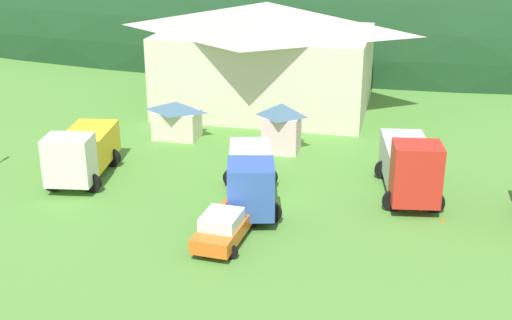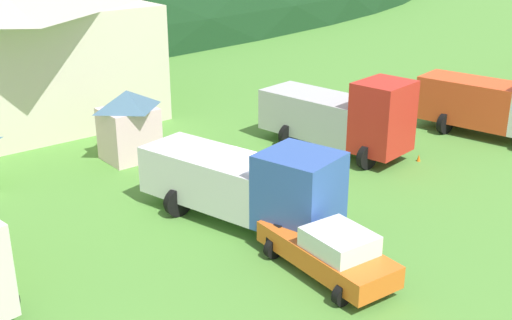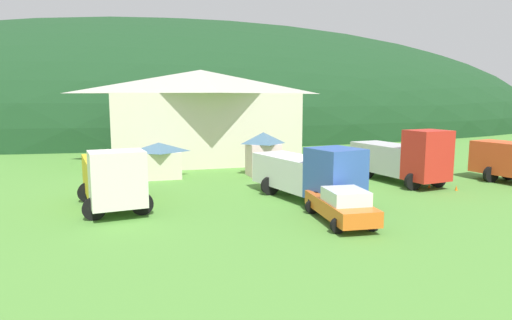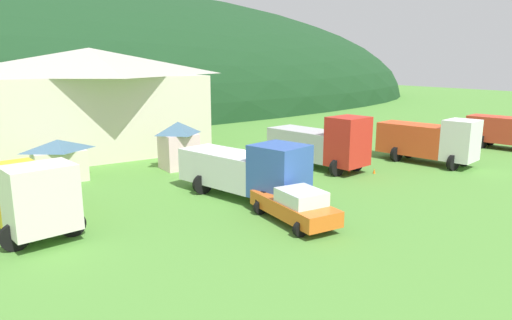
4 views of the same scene
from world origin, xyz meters
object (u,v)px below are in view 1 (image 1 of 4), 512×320
at_px(play_shed_pink, 282,127).
at_px(play_shed_cream, 177,119).
at_px(depot_building, 267,55).
at_px(heavy_rig_striped, 82,152).
at_px(traffic_cone_near_pickup, 442,222).
at_px(box_truck_blue, 251,177).
at_px(crane_truck_red, 410,165).
at_px(traffic_cone_mid_row, 421,211).
at_px(service_pickup_orange, 225,225).

bearing_deg(play_shed_pink, play_shed_cream, 172.43).
distance_m(depot_building, heavy_rig_striped, 18.41).
bearing_deg(traffic_cone_near_pickup, depot_building, 126.05).
bearing_deg(box_truck_blue, depot_building, 175.76).
bearing_deg(play_shed_cream, crane_truck_red, -22.17).
distance_m(depot_building, crane_truck_red, 18.84).
distance_m(crane_truck_red, traffic_cone_mid_row, 2.73).
xyz_separation_m(heavy_rig_striped, service_pickup_orange, (10.26, -5.76, -0.83)).
bearing_deg(service_pickup_orange, crane_truck_red, 136.00).
distance_m(heavy_rig_striped, box_truck_blue, 10.56).
height_order(traffic_cone_near_pickup, traffic_cone_mid_row, traffic_cone_near_pickup).
distance_m(play_shed_cream, traffic_cone_near_pickup, 20.00).
xyz_separation_m(play_shed_pink, box_truck_blue, (0.04, -8.64, -0.03)).
distance_m(play_shed_cream, service_pickup_orange, 15.79).
xyz_separation_m(service_pickup_orange, traffic_cone_near_pickup, (10.19, 4.44, -0.83)).
bearing_deg(traffic_cone_mid_row, crane_truck_red, 110.92).
bearing_deg(play_shed_pink, box_truck_blue, -89.77).
bearing_deg(play_shed_cream, traffic_cone_near_pickup, -28.52).
xyz_separation_m(depot_building, box_truck_blue, (3.12, -18.11, -2.63)).
bearing_deg(box_truck_blue, play_shed_pink, 166.22).
height_order(crane_truck_red, traffic_cone_near_pickup, crane_truck_red).
relative_size(play_shed_cream, crane_truck_red, 0.42).
distance_m(box_truck_blue, traffic_cone_near_pickup, 10.12).
xyz_separation_m(play_shed_pink, crane_truck_red, (8.20, -5.40, 0.12)).
xyz_separation_m(play_shed_cream, service_pickup_orange, (7.35, -13.97, -0.50)).
height_order(heavy_rig_striped, box_truck_blue, heavy_rig_striped).
distance_m(heavy_rig_striped, traffic_cone_mid_row, 19.44).
distance_m(crane_truck_red, traffic_cone_near_pickup, 4.03).
distance_m(play_shed_cream, play_shed_pink, 7.59).
bearing_deg(heavy_rig_striped, play_shed_cream, 151.83).
bearing_deg(traffic_cone_mid_row, box_truck_blue, -171.68).
relative_size(play_shed_pink, traffic_cone_near_pickup, 5.01).
relative_size(play_shed_pink, traffic_cone_mid_row, 6.11).
bearing_deg(play_shed_cream, play_shed_pink, -7.57).
distance_m(play_shed_pink, crane_truck_red, 9.82).
bearing_deg(service_pickup_orange, traffic_cone_near_pickup, 117.44).
height_order(depot_building, play_shed_pink, depot_building).
relative_size(depot_building, crane_truck_red, 2.21).
height_order(service_pickup_orange, traffic_cone_near_pickup, service_pickup_orange).
height_order(depot_building, heavy_rig_striped, depot_building).
xyz_separation_m(heavy_rig_striped, traffic_cone_near_pickup, (20.45, -1.32, -1.66)).
distance_m(depot_building, traffic_cone_mid_row, 21.10).
bearing_deg(heavy_rig_striped, service_pickup_orange, 52.06).
xyz_separation_m(play_shed_cream, traffic_cone_mid_row, (16.45, -8.34, -1.33)).
xyz_separation_m(service_pickup_orange, traffic_cone_mid_row, (9.11, 5.63, -0.83)).
relative_size(service_pickup_orange, traffic_cone_mid_row, 9.50).
bearing_deg(play_shed_pink, depot_building, 108.03).
height_order(play_shed_cream, service_pickup_orange, play_shed_cream).
relative_size(play_shed_cream, traffic_cone_near_pickup, 5.00).
relative_size(play_shed_pink, crane_truck_red, 0.42).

